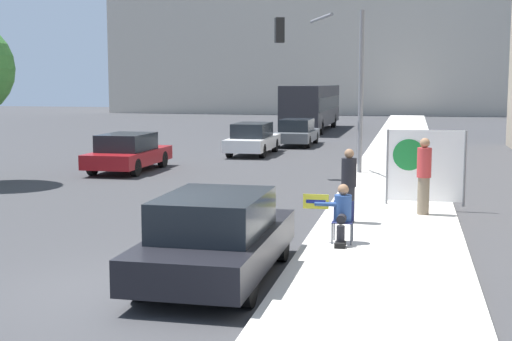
{
  "coord_description": "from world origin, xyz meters",
  "views": [
    {
      "loc": [
        4.29,
        -10.47,
        3.3
      ],
      "look_at": [
        1.0,
        4.57,
        1.39
      ],
      "focal_mm": 50.0,
      "sensor_mm": 36.0,
      "label": 1
    }
  ],
  "objects_px": {
    "protest_banner": "(425,166)",
    "traffic_light_pole": "(330,63)",
    "seated_protester": "(341,212)",
    "parked_car_curbside": "(216,237)",
    "jogger_on_sidewalk": "(349,185)",
    "city_bus_on_road": "(312,105)",
    "car_on_road_nearest": "(128,152)",
    "car_on_road_distant": "(297,132)",
    "pedestrian_behind": "(424,175)",
    "car_on_road_midblock": "(253,139)"
  },
  "relations": [
    {
      "from": "jogger_on_sidewalk",
      "to": "city_bus_on_road",
      "type": "bearing_deg",
      "value": -93.07
    },
    {
      "from": "city_bus_on_road",
      "to": "car_on_road_nearest",
      "type": "bearing_deg",
      "value": -98.49
    },
    {
      "from": "car_on_road_nearest",
      "to": "car_on_road_distant",
      "type": "xyz_separation_m",
      "value": [
        4.42,
        12.17,
        -0.01
      ]
    },
    {
      "from": "city_bus_on_road",
      "to": "protest_banner",
      "type": "bearing_deg",
      "value": -76.67
    },
    {
      "from": "car_on_road_nearest",
      "to": "city_bus_on_road",
      "type": "distance_m",
      "value": 24.22
    },
    {
      "from": "pedestrian_behind",
      "to": "car_on_road_nearest",
      "type": "xyz_separation_m",
      "value": [
        -10.63,
        7.38,
        -0.38
      ]
    },
    {
      "from": "seated_protester",
      "to": "pedestrian_behind",
      "type": "height_order",
      "value": "pedestrian_behind"
    },
    {
      "from": "seated_protester",
      "to": "parked_car_curbside",
      "type": "distance_m",
      "value": 3.17
    },
    {
      "from": "parked_car_curbside",
      "to": "car_on_road_midblock",
      "type": "distance_m",
      "value": 20.92
    },
    {
      "from": "pedestrian_behind",
      "to": "car_on_road_midblock",
      "type": "xyz_separation_m",
      "value": [
        -7.44,
        14.42,
        -0.36
      ]
    },
    {
      "from": "seated_protester",
      "to": "car_on_road_distant",
      "type": "xyz_separation_m",
      "value": [
        -4.58,
        23.09,
        -0.05
      ]
    },
    {
      "from": "seated_protester",
      "to": "parked_car_curbside",
      "type": "relative_size",
      "value": 0.26
    },
    {
      "from": "car_on_road_nearest",
      "to": "city_bus_on_road",
      "type": "height_order",
      "value": "city_bus_on_road"
    },
    {
      "from": "seated_protester",
      "to": "city_bus_on_road",
      "type": "relative_size",
      "value": 0.1
    },
    {
      "from": "jogger_on_sidewalk",
      "to": "traffic_light_pole",
      "type": "xyz_separation_m",
      "value": [
        -1.44,
        8.8,
        2.96
      ]
    },
    {
      "from": "protest_banner",
      "to": "car_on_road_nearest",
      "type": "distance_m",
      "value": 12.27
    },
    {
      "from": "car_on_road_distant",
      "to": "car_on_road_midblock",
      "type": "bearing_deg",
      "value": -103.45
    },
    {
      "from": "car_on_road_nearest",
      "to": "seated_protester",
      "type": "bearing_deg",
      "value": -50.5
    },
    {
      "from": "protest_banner",
      "to": "car_on_road_distant",
      "type": "relative_size",
      "value": 0.43
    },
    {
      "from": "pedestrian_behind",
      "to": "protest_banner",
      "type": "xyz_separation_m",
      "value": [
        0.04,
        1.34,
        0.08
      ]
    },
    {
      "from": "jogger_on_sidewalk",
      "to": "traffic_light_pole",
      "type": "height_order",
      "value": "traffic_light_pole"
    },
    {
      "from": "seated_protester",
      "to": "car_on_road_nearest",
      "type": "bearing_deg",
      "value": 116.29
    },
    {
      "from": "car_on_road_distant",
      "to": "parked_car_curbside",
      "type": "bearing_deg",
      "value": -83.89
    },
    {
      "from": "seated_protester",
      "to": "parked_car_curbside",
      "type": "xyz_separation_m",
      "value": [
        -1.84,
        -2.59,
        -0.03
      ]
    },
    {
      "from": "protest_banner",
      "to": "city_bus_on_road",
      "type": "height_order",
      "value": "city_bus_on_road"
    },
    {
      "from": "jogger_on_sidewalk",
      "to": "protest_banner",
      "type": "xyz_separation_m",
      "value": [
        1.72,
        2.72,
        0.18
      ]
    },
    {
      "from": "jogger_on_sidewalk",
      "to": "pedestrian_behind",
      "type": "height_order",
      "value": "pedestrian_behind"
    },
    {
      "from": "car_on_road_nearest",
      "to": "parked_car_curbside",
      "type": "bearing_deg",
      "value": -62.05
    },
    {
      "from": "traffic_light_pole",
      "to": "car_on_road_distant",
      "type": "height_order",
      "value": "traffic_light_pole"
    },
    {
      "from": "jogger_on_sidewalk",
      "to": "pedestrian_behind",
      "type": "distance_m",
      "value": 2.17
    },
    {
      "from": "parked_car_curbside",
      "to": "car_on_road_nearest",
      "type": "relative_size",
      "value": 1.0
    },
    {
      "from": "car_on_road_distant",
      "to": "pedestrian_behind",
      "type": "bearing_deg",
      "value": -72.38
    },
    {
      "from": "seated_protester",
      "to": "car_on_road_distant",
      "type": "bearing_deg",
      "value": 88.02
    },
    {
      "from": "traffic_light_pole",
      "to": "city_bus_on_road",
      "type": "bearing_deg",
      "value": 99.37
    },
    {
      "from": "protest_banner",
      "to": "car_on_road_distant",
      "type": "xyz_separation_m",
      "value": [
        -6.25,
        18.22,
        -0.47
      ]
    },
    {
      "from": "jogger_on_sidewalk",
      "to": "city_bus_on_road",
      "type": "height_order",
      "value": "city_bus_on_road"
    },
    {
      "from": "car_on_road_midblock",
      "to": "city_bus_on_road",
      "type": "distance_m",
      "value": 16.94
    },
    {
      "from": "protest_banner",
      "to": "traffic_light_pole",
      "type": "height_order",
      "value": "traffic_light_pole"
    },
    {
      "from": "car_on_road_nearest",
      "to": "car_on_road_midblock",
      "type": "relative_size",
      "value": 0.96
    },
    {
      "from": "pedestrian_behind",
      "to": "car_on_road_nearest",
      "type": "bearing_deg",
      "value": -130.66
    },
    {
      "from": "pedestrian_behind",
      "to": "jogger_on_sidewalk",
      "type": "bearing_deg",
      "value": -56.38
    },
    {
      "from": "protest_banner",
      "to": "car_on_road_nearest",
      "type": "xyz_separation_m",
      "value": [
        -10.67,
        6.04,
        -0.46
      ]
    },
    {
      "from": "traffic_light_pole",
      "to": "seated_protester",
      "type": "bearing_deg",
      "value": -82.25
    },
    {
      "from": "protest_banner",
      "to": "traffic_light_pole",
      "type": "relative_size",
      "value": 0.36
    },
    {
      "from": "seated_protester",
      "to": "car_on_road_distant",
      "type": "height_order",
      "value": "car_on_road_distant"
    },
    {
      "from": "protest_banner",
      "to": "seated_protester",
      "type": "bearing_deg",
      "value": -108.89
    },
    {
      "from": "seated_protester",
      "to": "jogger_on_sidewalk",
      "type": "relative_size",
      "value": 0.7
    },
    {
      "from": "protest_banner",
      "to": "parked_car_curbside",
      "type": "distance_m",
      "value": 8.26
    },
    {
      "from": "jogger_on_sidewalk",
      "to": "car_on_road_midblock",
      "type": "xyz_separation_m",
      "value": [
        -5.77,
        15.8,
        -0.26
      ]
    },
    {
      "from": "seated_protester",
      "to": "car_on_road_midblock",
      "type": "relative_size",
      "value": 0.25
    }
  ]
}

